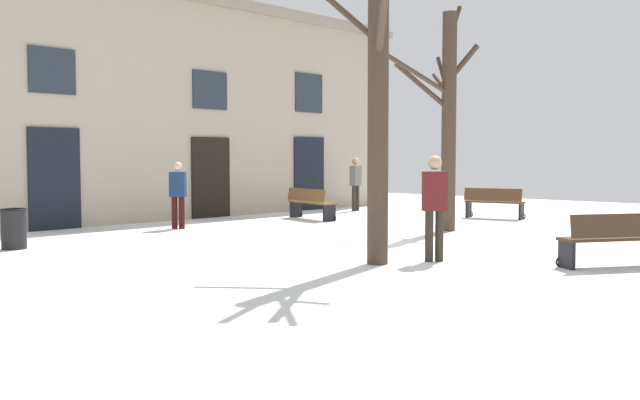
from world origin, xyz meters
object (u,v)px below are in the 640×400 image
bench_by_litter_bin (614,239)px  person_crossing_plaza (178,192)px  bench_back_to_back_left (310,203)px  tree_near_facade (379,85)px  litter_bin (14,229)px  tree_right_of_center (447,114)px  person_by_shop_door (356,181)px  bench_near_lamp (494,202)px  person_strolling (435,202)px

bench_by_litter_bin → person_crossing_plaza: size_ratio=1.04×
bench_by_litter_bin → bench_back_to_back_left: (3.07, 9.60, 0.01)m
tree_near_facade → bench_back_to_back_left: size_ratio=3.12×
litter_bin → bench_back_to_back_left: (8.56, 0.35, 0.08)m
tree_right_of_center → bench_by_litter_bin: tree_right_of_center is taller
tree_near_facade → person_by_shop_door: tree_near_facade is taller
person_crossing_plaza → bench_back_to_back_left: bearing=-134.8°
tree_near_facade → bench_near_lamp: bearing=18.3°
bench_back_to_back_left → person_strolling: bearing=160.9°
tree_right_of_center → litter_bin: tree_right_of_center is taller
bench_back_to_back_left → person_strolling: 8.46m
tree_near_facade → bench_near_lamp: (9.10, 3.01, -2.45)m
tree_right_of_center → person_by_shop_door: (3.33, 5.62, -1.80)m
tree_near_facade → bench_near_lamp: size_ratio=3.42×
tree_right_of_center → bench_back_to_back_left: (0.05, 4.51, -2.29)m
tree_right_of_center → person_strolling: size_ratio=3.02×
tree_near_facade → bench_back_to_back_left: 8.90m
person_crossing_plaza → person_strolling: bearing=139.8°
person_strolling → litter_bin: bearing=156.3°
litter_bin → person_by_shop_door: size_ratio=0.45×
person_by_shop_door → bench_back_to_back_left: bearing=12.0°
bench_near_lamp → litter_bin: bearing=62.8°
bench_near_lamp → person_by_shop_door: (-0.44, 4.76, 0.49)m
bench_by_litter_bin → bench_back_to_back_left: 10.08m
person_crossing_plaza → litter_bin: bearing=63.7°
person_by_shop_door → tree_right_of_center: bearing=52.6°
person_crossing_plaza → person_strolling: size_ratio=0.92×
person_strolling → tree_right_of_center: bearing=66.2°
bench_near_lamp → person_by_shop_door: size_ratio=1.00×
bench_back_to_back_left → bench_near_lamp: (3.73, -3.65, -0.01)m
litter_bin → bench_by_litter_bin: size_ratio=0.46×
tree_near_facade → bench_by_litter_bin: size_ratio=3.48×
tree_right_of_center → person_strolling: tree_right_of_center is taller
litter_bin → person_strolling: 7.95m
tree_right_of_center → bench_near_lamp: 4.50m
tree_right_of_center → litter_bin: (-8.51, 4.16, -2.36)m
tree_right_of_center → bench_back_to_back_left: 5.06m
person_by_shop_door → bench_near_lamp: bearing=88.6°
tree_right_of_center → litter_bin: size_ratio=6.93×
bench_by_litter_bin → person_by_shop_door: size_ratio=0.99×
bench_near_lamp → person_by_shop_door: person_by_shop_door is taller
bench_by_litter_bin → person_strolling: (-1.41, 2.45, 0.54)m
litter_bin → person_strolling: person_strolling is taller
tree_near_facade → tree_right_of_center: (5.33, 2.15, -0.16)m
bench_near_lamp → person_crossing_plaza: bearing=49.8°
person_strolling → person_crossing_plaza: bearing=122.7°
tree_right_of_center → person_by_shop_door: tree_right_of_center is taller
person_crossing_plaza → person_by_shop_door: 7.42m
tree_right_of_center → person_strolling: 5.45m
tree_right_of_center → bench_by_litter_bin: bearing=-120.7°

